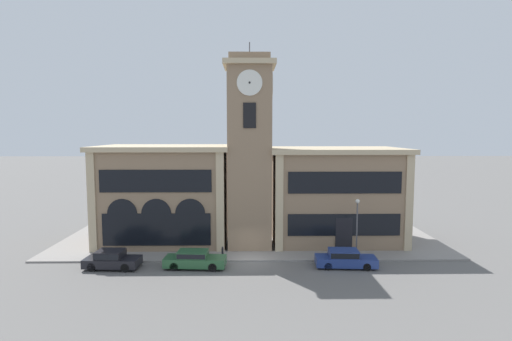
{
  "coord_description": "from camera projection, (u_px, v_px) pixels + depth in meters",
  "views": [
    {
      "loc": [
        0.02,
        -32.5,
        10.83
      ],
      "look_at": [
        0.56,
        2.59,
        7.47
      ],
      "focal_mm": 28.0,
      "sensor_mm": 36.0,
      "label": 1
    }
  ],
  "objects": [
    {
      "name": "parked_car_far",
      "position": [
        345.0,
        258.0,
        32.08
      ],
      "size": [
        4.95,
        2.11,
        1.43
      ],
      "rotation": [
        0.0,
        0.0,
        -0.06
      ],
      "color": "navy",
      "rests_on": "ground_plane"
    },
    {
      "name": "ground_plane",
      "position": [
        250.0,
        262.0,
        33.38
      ],
      "size": [
        300.0,
        300.0,
        0.0
      ],
      "primitive_type": "plane",
      "color": "#605E5B"
    },
    {
      "name": "town_hall_left_wing",
      "position": [
        166.0,
        193.0,
        39.49
      ],
      "size": [
        12.76,
        9.05,
        9.54
      ],
      "color": "#897056",
      "rests_on": "ground_plane"
    },
    {
      "name": "parked_car_mid",
      "position": [
        194.0,
        259.0,
        31.9
      ],
      "size": [
        4.99,
        2.08,
        1.41
      ],
      "rotation": [
        0.0,
        0.0,
        -0.06
      ],
      "color": "#285633",
      "rests_on": "ground_plane"
    },
    {
      "name": "bollard",
      "position": [
        223.0,
        253.0,
        33.69
      ],
      "size": [
        0.18,
        0.18,
        1.06
      ],
      "color": "black",
      "rests_on": "sidewalk_kerb"
    },
    {
      "name": "clock_tower",
      "position": [
        250.0,
        153.0,
        37.08
      ],
      "size": [
        4.68,
        4.68,
        18.98
      ],
      "color": "#897056",
      "rests_on": "ground_plane"
    },
    {
      "name": "town_hall_right_wing",
      "position": [
        335.0,
        194.0,
        39.77
      ],
      "size": [
        13.06,
        9.05,
        9.3
      ],
      "color": "#897056",
      "rests_on": "ground_plane"
    },
    {
      "name": "parked_car_near",
      "position": [
        112.0,
        259.0,
        31.8
      ],
      "size": [
        4.41,
        2.11,
        1.46
      ],
      "rotation": [
        0.0,
        0.0,
        -0.06
      ],
      "color": "black",
      "rests_on": "ground_plane"
    },
    {
      "name": "street_lamp",
      "position": [
        357.0,
        219.0,
        33.67
      ],
      "size": [
        0.36,
        0.36,
        5.09
      ],
      "color": "#4C4C51",
      "rests_on": "sidewalk_kerb"
    },
    {
      "name": "sidewalk_kerb",
      "position": [
        250.0,
        240.0,
        39.81
      ],
      "size": [
        37.3,
        12.94,
        0.15
      ],
      "color": "gray",
      "rests_on": "ground_plane"
    }
  ]
}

